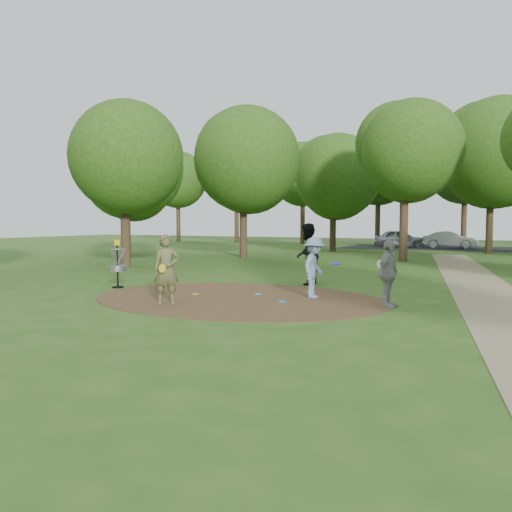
% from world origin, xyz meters
% --- Properties ---
extents(ground, '(100.00, 100.00, 0.00)m').
position_xyz_m(ground, '(0.00, 0.00, 0.00)').
color(ground, '#2D5119').
rests_on(ground, ground).
extents(dirt_clearing, '(8.40, 8.40, 0.02)m').
position_xyz_m(dirt_clearing, '(0.00, 0.00, 0.01)').
color(dirt_clearing, '#47301C').
rests_on(dirt_clearing, ground).
extents(footpath, '(7.55, 39.89, 0.01)m').
position_xyz_m(footpath, '(6.50, 2.00, 0.01)').
color(footpath, '#8C7A5B').
rests_on(footpath, ground).
extents(parking_lot, '(14.00, 8.00, 0.01)m').
position_xyz_m(parking_lot, '(2.00, 30.00, 0.00)').
color(parking_lot, black).
rests_on(parking_lot, ground).
extents(player_observer_with_disc, '(0.78, 0.74, 1.80)m').
position_xyz_m(player_observer_with_disc, '(-1.19, -1.64, 0.90)').
color(player_observer_with_disc, brown).
rests_on(player_observer_with_disc, ground).
extents(player_throwing_with_disc, '(1.07, 1.10, 1.70)m').
position_xyz_m(player_throwing_with_disc, '(1.90, 0.96, 0.85)').
color(player_throwing_with_disc, '#7D97BB').
rests_on(player_throwing_with_disc, ground).
extents(player_walking_with_disc, '(0.92, 1.11, 2.07)m').
position_xyz_m(player_walking_with_disc, '(0.73, 3.66, 1.03)').
color(player_walking_with_disc, black).
rests_on(player_walking_with_disc, ground).
extents(player_waiting_with_disc, '(0.61, 1.05, 1.68)m').
position_xyz_m(player_waiting_with_disc, '(4.05, 0.32, 0.84)').
color(player_waiting_with_disc, '#99999C').
rests_on(player_waiting_with_disc, ground).
extents(disc_ground_cyan, '(0.22, 0.22, 0.02)m').
position_xyz_m(disc_ground_cyan, '(0.24, 0.84, 0.03)').
color(disc_ground_cyan, '#16B4A5').
rests_on(disc_ground_cyan, dirt_clearing).
extents(disc_ground_blue, '(0.22, 0.22, 0.02)m').
position_xyz_m(disc_ground_blue, '(1.40, -0.14, 0.03)').
color(disc_ground_blue, '#0D7AE0').
rests_on(disc_ground_blue, dirt_clearing).
extents(disc_ground_red, '(0.22, 0.22, 0.02)m').
position_xyz_m(disc_ground_red, '(-1.98, 1.83, 0.03)').
color(disc_ground_red, '#B92B12').
rests_on(disc_ground_red, dirt_clearing).
extents(car_left, '(4.54, 2.77, 1.45)m').
position_xyz_m(car_left, '(-0.65, 29.75, 0.72)').
color(car_left, '#96999D').
rests_on(car_left, ground).
extents(car_right, '(4.11, 1.62, 1.33)m').
position_xyz_m(car_right, '(3.13, 30.09, 0.67)').
color(car_right, '#9C9EA3').
rests_on(car_right, ground).
extents(disc_ground_orange, '(0.22, 0.22, 0.02)m').
position_xyz_m(disc_ground_orange, '(-1.38, 0.01, 0.03)').
color(disc_ground_orange, orange).
rests_on(disc_ground_orange, dirt_clearing).
extents(disc_golf_basket, '(0.63, 0.63, 1.54)m').
position_xyz_m(disc_golf_basket, '(-4.50, 0.30, 0.87)').
color(disc_golf_basket, black).
rests_on(disc_golf_basket, ground).
extents(tree_ring, '(37.19, 46.41, 9.88)m').
position_xyz_m(tree_ring, '(0.85, 9.45, 5.28)').
color(tree_ring, '#332316').
rests_on(tree_ring, ground).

